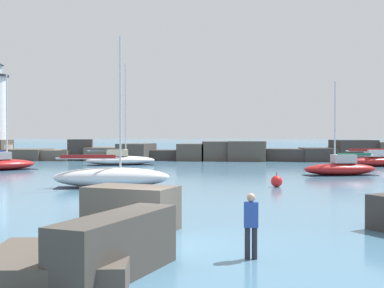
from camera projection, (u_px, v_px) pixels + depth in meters
ground_plane at (164, 244)px, 15.37m from camera, size 600.00×600.00×0.00m
open_sea_beyond at (223, 147)px, 122.37m from camera, size 400.00×116.00×0.01m
breakwater_jetty at (225, 152)px, 62.35m from camera, size 59.42×6.69×2.48m
foreground_rocks at (89, 226)px, 14.93m from camera, size 17.56×9.48×1.44m
sailboat_moored_1 at (112, 177)px, 31.36m from camera, size 7.01×2.86×8.86m
sailboat_moored_2 at (381, 160)px, 51.30m from camera, size 8.06×3.87×10.18m
sailboat_moored_4 at (120, 159)px, 53.62m from camera, size 7.22×4.06×10.19m
sailboat_moored_5 at (340, 168)px, 40.45m from camera, size 5.93×3.11×7.11m
sailboat_moored_6 at (2, 164)px, 46.02m from camera, size 5.76×5.88×8.39m
mooring_buoy_orange_near at (277, 181)px, 31.65m from camera, size 0.68×0.68×0.88m
person_on_rocks at (251, 222)px, 13.50m from camera, size 0.36×0.22×1.67m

